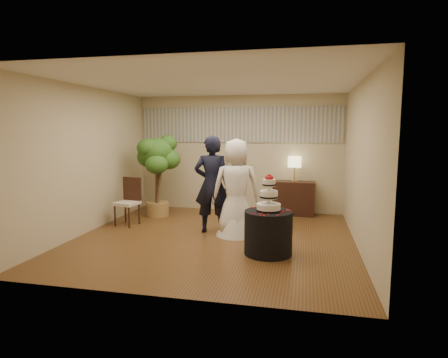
% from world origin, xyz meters
% --- Properties ---
extents(floor, '(5.00, 5.00, 0.00)m').
position_xyz_m(floor, '(0.00, 0.00, 0.00)').
color(floor, brown).
rests_on(floor, ground).
extents(ceiling, '(5.00, 5.00, 0.00)m').
position_xyz_m(ceiling, '(0.00, 0.00, 2.80)').
color(ceiling, white).
rests_on(ceiling, wall_back).
extents(wall_back, '(5.00, 0.06, 2.80)m').
position_xyz_m(wall_back, '(0.00, 2.50, 1.40)').
color(wall_back, '#C7B993').
rests_on(wall_back, ground).
extents(wall_front, '(5.00, 0.06, 2.80)m').
position_xyz_m(wall_front, '(0.00, -2.50, 1.40)').
color(wall_front, '#C7B993').
rests_on(wall_front, ground).
extents(wall_left, '(0.06, 5.00, 2.80)m').
position_xyz_m(wall_left, '(-2.50, 0.00, 1.40)').
color(wall_left, '#C7B993').
rests_on(wall_left, ground).
extents(wall_right, '(0.06, 5.00, 2.80)m').
position_xyz_m(wall_right, '(2.50, 0.00, 1.40)').
color(wall_right, '#C7B993').
rests_on(wall_right, ground).
extents(mural_border, '(4.90, 0.02, 0.85)m').
position_xyz_m(mural_border, '(0.00, 2.48, 2.10)').
color(mural_border, '#A2A296').
rests_on(mural_border, wall_back).
extents(groom, '(0.75, 0.55, 1.87)m').
position_xyz_m(groom, '(-0.14, 0.41, 0.94)').
color(groom, black).
rests_on(groom, floor).
extents(bride, '(1.07, 0.99, 1.82)m').
position_xyz_m(bride, '(0.35, 0.30, 0.91)').
color(bride, white).
rests_on(bride, floor).
extents(cake_table, '(0.87, 0.87, 0.70)m').
position_xyz_m(cake_table, '(1.06, -0.66, 0.35)').
color(cake_table, black).
rests_on(cake_table, floor).
extents(wedding_cake, '(0.39, 0.39, 0.59)m').
position_xyz_m(wedding_cake, '(1.06, -0.66, 1.00)').
color(wedding_cake, white).
rests_on(wedding_cake, cake_table).
extents(console, '(0.96, 0.46, 0.79)m').
position_xyz_m(console, '(1.36, 2.27, 0.39)').
color(console, black).
rests_on(console, floor).
extents(table_lamp, '(0.29, 0.29, 0.58)m').
position_xyz_m(table_lamp, '(1.36, 2.27, 1.08)').
color(table_lamp, beige).
rests_on(table_lamp, console).
extents(ficus_tree, '(1.09, 1.09, 1.90)m').
position_xyz_m(ficus_tree, '(-1.70, 1.46, 0.95)').
color(ficus_tree, '#336520').
rests_on(ficus_tree, floor).
extents(side_chair, '(0.53, 0.54, 0.99)m').
position_xyz_m(side_chair, '(-2.00, 0.55, 0.49)').
color(side_chair, black).
rests_on(side_chair, floor).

